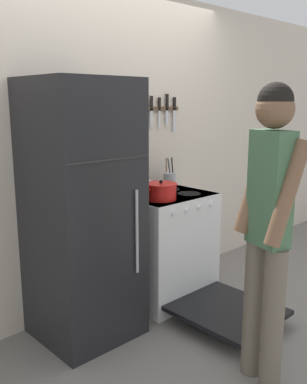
{
  "coord_description": "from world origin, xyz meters",
  "views": [
    {
      "loc": [
        -2.14,
        -2.75,
        1.66
      ],
      "look_at": [
        0.03,
        -0.46,
        0.99
      ],
      "focal_mm": 40.0,
      "sensor_mm": 36.0,
      "label": 1
    }
  ],
  "objects": [
    {
      "name": "utensil_jar",
      "position": [
        0.48,
        -0.18,
        0.99
      ],
      "size": [
        0.11,
        0.11,
        0.27
      ],
      "color": "#B7BABF",
      "rests_on": "stove_range"
    },
    {
      "name": "tea_kettle",
      "position": [
        0.15,
        -0.18,
        0.99
      ],
      "size": [
        0.22,
        0.18,
        0.25
      ],
      "color": "silver",
      "rests_on": "stove_range"
    },
    {
      "name": "wall_back",
      "position": [
        0.0,
        0.03,
        1.27
      ],
      "size": [
        10.0,
        0.06,
        2.55
      ],
      "color": "beige",
      "rests_on": "ground_plane"
    },
    {
      "name": "wall_knife_strip",
      "position": [
        0.56,
        -0.02,
        1.6
      ],
      "size": [
        0.38,
        0.03,
        0.33
      ],
      "color": "brown"
    },
    {
      "name": "refrigerator",
      "position": [
        -0.52,
        -0.32,
        0.91
      ],
      "size": [
        0.66,
        0.67,
        1.81
      ],
      "color": "black",
      "rests_on": "ground_plane"
    },
    {
      "name": "dutch_oven_pot",
      "position": [
        0.13,
        -0.43,
        0.98
      ],
      "size": [
        0.29,
        0.25,
        0.16
      ],
      "color": "red",
      "rests_on": "stove_range"
    },
    {
      "name": "ground_plane",
      "position": [
        0.0,
        0.0,
        0.0
      ],
      "size": [
        14.0,
        14.0,
        0.0
      ],
      "primitive_type": "plane",
      "color": "slate"
    },
    {
      "name": "person",
      "position": [
        -0.08,
        -1.51,
        1.0
      ],
      "size": [
        0.35,
        0.41,
        1.76
      ],
      "rotation": [
        0.0,
        0.0,
        1.27
      ],
      "color": "#6B6051",
      "rests_on": "ground_plane"
    },
    {
      "name": "stove_range",
      "position": [
        0.3,
        -0.34,
        0.45
      ],
      "size": [
        0.73,
        1.34,
        0.91
      ],
      "color": "white",
      "rests_on": "ground_plane"
    }
  ]
}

